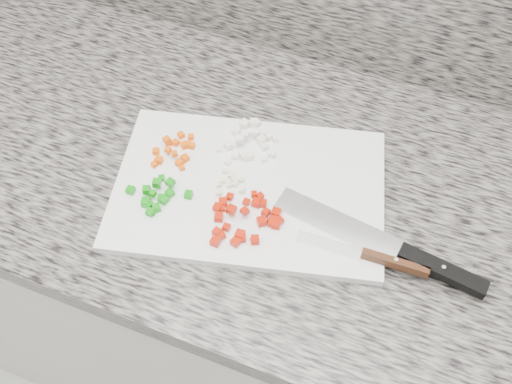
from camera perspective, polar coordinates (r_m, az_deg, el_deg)
cabinet at (r=1.35m, az=1.83°, el=-10.49°), size 3.92×0.62×0.86m
countertop at (r=0.97m, az=2.52°, el=1.03°), size 3.96×0.64×0.04m
cutting_board at (r=0.92m, az=-0.70°, el=0.31°), size 0.49×0.38×0.01m
carrot_pile at (r=0.97m, az=-8.17°, el=4.14°), size 0.07×0.09×0.02m
onion_pile at (r=0.97m, az=-0.57°, el=5.25°), size 0.10×0.11×0.02m
green_pepper_pile at (r=0.91m, az=-9.93°, el=-0.43°), size 0.10×0.08×0.02m
red_pepper_pile at (r=0.87m, az=-0.89°, el=-2.81°), size 0.11×0.12×0.02m
garlic_pile at (r=0.92m, az=-2.60°, el=0.91°), size 0.05×0.05×0.01m
chef_knife at (r=0.87m, az=14.62°, el=-5.99°), size 0.33×0.08×0.02m
paring_knife at (r=0.86m, az=12.08°, el=-6.50°), size 0.20×0.02×0.02m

